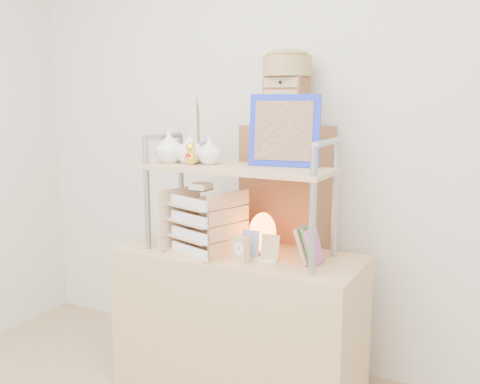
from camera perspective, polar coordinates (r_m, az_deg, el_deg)
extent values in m
cube|color=silver|center=(2.97, 4.38, 6.26)|extent=(3.40, 0.02, 2.60)
cube|color=tan|center=(2.75, -0.15, -13.98)|extent=(1.20, 0.50, 0.75)
cube|color=brown|center=(2.92, 4.90, -6.27)|extent=(0.47, 0.28, 1.35)
cylinder|color=#8E959B|center=(2.66, -9.91, -0.26)|extent=(0.03, 0.03, 0.55)
cylinder|color=#8E959B|center=(2.90, -6.30, 0.67)|extent=(0.03, 0.03, 0.55)
cylinder|color=#8E959B|center=(2.75, -8.16, 5.90)|extent=(0.03, 0.30, 0.03)
cylinder|color=#8E959B|center=(2.25, 7.77, -2.07)|extent=(0.03, 0.03, 0.55)
cylinder|color=#8E959B|center=(2.53, 10.11, -0.80)|extent=(0.03, 0.03, 0.55)
cylinder|color=#8E959B|center=(2.35, 9.19, 5.20)|extent=(0.03, 0.30, 0.03)
cube|color=tan|center=(2.53, -0.16, 2.50)|extent=(0.90, 0.34, 0.02)
imported|color=white|center=(2.70, -7.56, 4.80)|extent=(0.15, 0.15, 0.16)
imported|color=white|center=(2.66, -5.31, 4.63)|extent=(0.14, 0.14, 0.15)
imported|color=white|center=(2.62, -3.24, 4.43)|extent=(0.13, 0.13, 0.13)
cylinder|color=#295BB5|center=(2.77, -4.33, 4.39)|extent=(0.07, 0.07, 0.10)
cube|color=#1528CA|center=(2.52, 4.74, 6.54)|extent=(0.34, 0.10, 0.34)
cube|color=brown|center=(2.51, 4.64, 6.53)|extent=(0.28, 0.07, 0.28)
cube|color=#C757A7|center=(2.44, 7.91, -5.67)|extent=(0.06, 0.12, 0.17)
cube|color=#549D4E|center=(2.47, 7.59, -5.50)|extent=(0.07, 0.12, 0.17)
cube|color=tan|center=(2.46, 6.94, -5.56)|extent=(0.07, 0.13, 0.17)
cube|color=tan|center=(2.64, -3.87, -6.16)|extent=(0.34, 0.33, 0.01)
cube|color=white|center=(2.53, -5.41, -6.30)|extent=(0.25, 0.09, 0.05)
cube|color=tan|center=(2.62, -3.89, -4.55)|extent=(0.34, 0.33, 0.01)
cube|color=white|center=(2.51, -5.44, -4.61)|extent=(0.25, 0.09, 0.05)
cube|color=tan|center=(2.61, -3.91, -2.91)|extent=(0.34, 0.33, 0.01)
cube|color=white|center=(2.49, -5.47, -2.90)|extent=(0.25, 0.09, 0.05)
cube|color=tan|center=(2.59, -3.93, -1.25)|extent=(0.34, 0.33, 0.01)
cube|color=white|center=(2.48, -5.50, -1.17)|extent=(0.25, 0.09, 0.05)
cube|color=beige|center=(2.56, -4.19, 0.58)|extent=(0.09, 0.09, 0.03)
cylinder|color=brown|center=(2.59, 2.42, -6.38)|extent=(0.12, 0.12, 0.03)
ellipsoid|color=orange|center=(2.56, 2.43, -4.19)|extent=(0.13, 0.13, 0.18)
cube|color=tan|center=(2.45, 0.06, -6.12)|extent=(0.09, 0.06, 0.12)
cylinder|color=white|center=(2.43, -0.15, -6.12)|extent=(0.06, 0.02, 0.06)
cube|color=white|center=(2.50, 2.01, -7.15)|extent=(0.19, 0.06, 0.01)
cube|color=#1E4A8C|center=(2.51, 1.11, -5.49)|extent=(0.09, 0.03, 0.12)
cube|color=tan|center=(2.47, 3.22, -5.84)|extent=(0.09, 0.03, 0.11)
cube|color=brown|center=(2.79, 4.99, 9.62)|extent=(0.20, 0.15, 0.25)
cube|color=tan|center=(2.72, 4.31, 7.64)|extent=(0.18, 0.01, 0.05)
cube|color=tan|center=(2.72, 4.33, 8.96)|extent=(0.18, 0.01, 0.05)
cube|color=tan|center=(2.72, 4.35, 10.28)|extent=(0.18, 0.01, 0.05)
cube|color=tan|center=(2.72, 4.37, 11.60)|extent=(0.18, 0.01, 0.05)
cylinder|color=olive|center=(2.79, 5.04, 13.21)|extent=(0.25, 0.25, 0.10)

